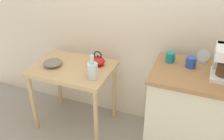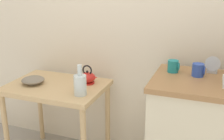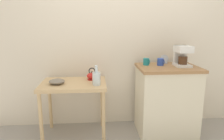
% 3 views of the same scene
% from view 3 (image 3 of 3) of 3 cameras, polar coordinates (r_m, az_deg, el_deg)
% --- Properties ---
extents(ground_plane, '(8.00, 8.00, 0.00)m').
position_cam_3_polar(ground_plane, '(2.87, 2.88, -17.34)').
color(ground_plane, gray).
extents(back_wall, '(4.40, 0.10, 2.80)m').
position_cam_3_polar(back_wall, '(2.93, 4.06, 11.89)').
color(back_wall, beige).
rests_on(back_wall, ground_plane).
extents(wooden_table, '(0.80, 0.58, 0.72)m').
position_cam_3_polar(wooden_table, '(2.64, -10.48, -5.51)').
color(wooden_table, tan).
rests_on(wooden_table, ground_plane).
extents(kitchen_counter, '(0.75, 0.58, 0.91)m').
position_cam_3_polar(kitchen_counter, '(2.83, 14.69, -8.03)').
color(kitchen_counter, beige).
rests_on(kitchen_counter, ground_plane).
extents(bowl_stoneware, '(0.19, 0.19, 0.06)m').
position_cam_3_polar(bowl_stoneware, '(2.59, -14.94, -3.05)').
color(bowl_stoneware, gray).
rests_on(bowl_stoneware, wooden_table).
extents(teakettle, '(0.17, 0.14, 0.16)m').
position_cam_3_polar(teakettle, '(2.70, -5.48, -1.61)').
color(teakettle, red).
rests_on(teakettle, wooden_table).
extents(glass_carafe_vase, '(0.10, 0.10, 0.24)m').
position_cam_3_polar(glass_carafe_vase, '(2.46, -4.30, -2.22)').
color(glass_carafe_vase, silver).
rests_on(glass_carafe_vase, wooden_table).
extents(coffee_maker, '(0.18, 0.22, 0.26)m').
position_cam_3_polar(coffee_maker, '(2.75, 18.77, 3.92)').
color(coffee_maker, white).
rests_on(coffee_maker, kitchen_counter).
extents(mug_dark_teal, '(0.08, 0.08, 0.09)m').
position_cam_3_polar(mug_dark_teal, '(2.72, 9.43, 2.26)').
color(mug_dark_teal, teal).
rests_on(mug_dark_teal, kitchen_counter).
extents(mug_blue, '(0.09, 0.08, 0.09)m').
position_cam_3_polar(mug_blue, '(2.74, 13.22, 2.19)').
color(mug_blue, '#2D4CAD').
rests_on(mug_blue, kitchen_counter).
extents(table_clock, '(0.11, 0.05, 0.12)m').
position_cam_3_polar(table_clock, '(2.88, 14.20, 2.78)').
color(table_clock, '#B2B5BA').
rests_on(table_clock, kitchen_counter).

